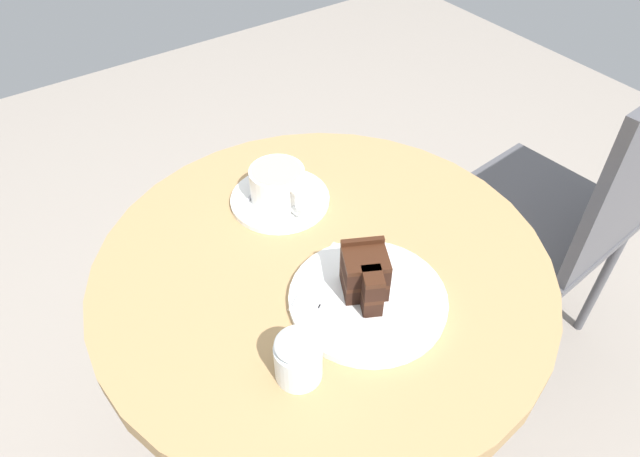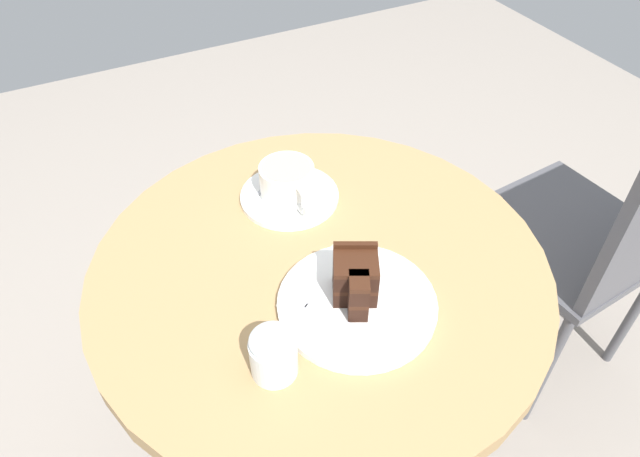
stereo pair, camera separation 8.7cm
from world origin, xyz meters
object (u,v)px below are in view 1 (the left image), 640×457
napkin (364,293)px  sugar_pot (298,357)px  saucer (280,199)px  cafe_chair (577,205)px  cake_slice (365,275)px  teaspoon (265,181)px  cake_plate (368,299)px  fork (333,312)px  coffee_cup (278,185)px

napkin → sugar_pot: size_ratio=2.98×
saucer → cafe_chair: bearing=73.9°
cake_slice → napkin: size_ratio=0.43×
teaspoon → cake_plate: 0.31m
teaspoon → sugar_pot: 0.39m
teaspoon → cake_plate: teaspoon is taller
fork → sugar_pot: 0.10m
teaspoon → sugar_pot: sugar_pot is taller
fork → sugar_pot: sugar_pot is taller
coffee_cup → cake_slice: size_ratio=1.32×
sugar_pot → cake_plate: bearing=106.3°
saucer → napkin: bearing=-2.3°
cake_plate → cafe_chair: bearing=96.0°
saucer → cafe_chair: 0.71m
teaspoon → cake_plate: bearing=-123.1°
cake_slice → cafe_chair: cafe_chair is taller
cake_slice → fork: cake_slice is taller
teaspoon → fork: bearing=-133.9°
teaspoon → fork: 0.31m
cake_slice → fork: 0.07m
saucer → cafe_chair: size_ratio=0.20×
coffee_cup → cafe_chair: 0.72m
napkin → sugar_pot: 0.16m
coffee_cup → cake_plate: (0.26, -0.01, -0.03)m
coffee_cup → sugar_pot: bearing=-27.6°
teaspoon → saucer: bearing=-119.8°
cafe_chair → cake_slice: bearing=0.0°
cake_slice → sugar_pot: (0.05, -0.15, -0.01)m
teaspoon → cafe_chair: size_ratio=0.11×
teaspoon → sugar_pot: bearing=-145.0°
cafe_chair → sugar_pot: (0.11, -0.81, 0.24)m
saucer → fork: bearing=-16.0°
saucer → cake_slice: cake_slice is taller
saucer → coffee_cup: (0.00, -0.00, 0.04)m
teaspoon → sugar_pot: (0.35, -0.16, 0.03)m
sugar_pot → fork: bearing=118.4°
coffee_cup → fork: 0.26m
cake_plate → coffee_cup: bearing=177.6°
fork → napkin: 0.06m
saucer → napkin: size_ratio=0.77×
cake_plate → cake_slice: (-0.01, 0.00, 0.04)m
fork → saucer: bearing=-49.5°
saucer → teaspoon: 0.05m
coffee_cup → cafe_chair: cafe_chair is taller
fork → napkin: fork is taller
cake_plate → cafe_chair: 0.70m
cake_slice → teaspoon: bearing=177.7°
saucer → cake_plate: 0.26m
coffee_cup → cake_plate: coffee_cup is taller
cake_slice → fork: (0.01, -0.06, -0.03)m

